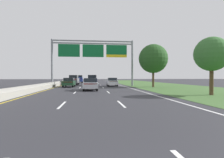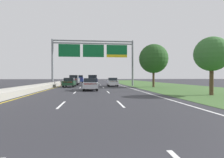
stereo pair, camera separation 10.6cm
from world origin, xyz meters
name	(u,v)px [view 2 (the right image)]	position (x,y,z in m)	size (l,w,h in m)	color
ground_plane	(92,86)	(0.00, 35.00, 0.00)	(220.00, 220.00, 0.00)	#2B2B30
lane_striping	(92,86)	(0.00, 34.54, 0.00)	(11.96, 106.00, 0.01)	white
grass_verge_right	(161,85)	(13.95, 35.00, 0.01)	(14.00, 110.00, 0.02)	#3D602D
median_barrier_concrete	(57,84)	(-6.60, 35.00, 0.35)	(0.60, 110.00, 0.85)	#99968E
overhead_sign_gantry	(93,53)	(0.30, 32.81, 6.11)	(15.06, 0.42, 8.55)	gray
pickup_truck_blue	(80,79)	(-3.47, 51.95, 1.07)	(2.12, 5.44, 2.20)	navy
car_silver_centre_lane_sedan	(90,84)	(-0.19, 22.67, 0.82)	(1.91, 4.44, 1.57)	#B2B5BA
car_darkgreen_left_lane_sedan	(69,82)	(-3.82, 30.88, 0.82)	(1.86, 4.41, 1.57)	#193D23
car_grey_left_lane_suv	(74,80)	(-3.81, 39.51, 1.10)	(2.04, 4.75, 2.11)	slate
car_white_right_lane_sedan	(112,82)	(3.82, 32.96, 0.82)	(1.93, 4.44, 1.57)	silver
car_navy_centre_lane_suv	(93,80)	(0.13, 36.51, 1.10)	(1.90, 4.70, 2.11)	#161E47
roadside_tree_near	(212,54)	(11.24, 15.04, 3.86)	(3.22, 3.22, 5.50)	#4C3823
roadside_tree_mid	(154,59)	(10.41, 29.06, 4.81)	(4.90, 4.90, 7.27)	#4C3823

